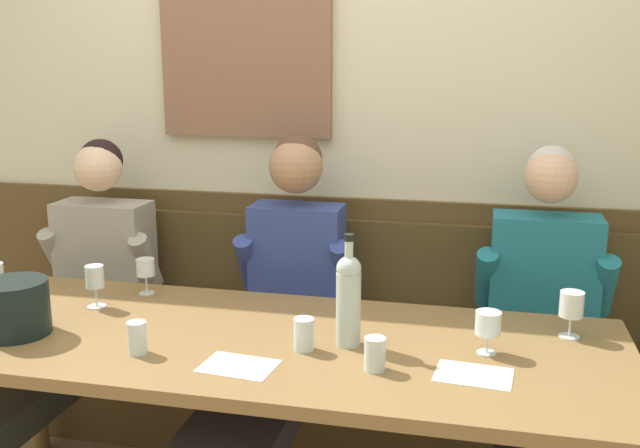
{
  "coord_description": "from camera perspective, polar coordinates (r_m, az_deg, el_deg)",
  "views": [
    {
      "loc": [
        0.67,
        -1.86,
        1.6
      ],
      "look_at": [
        0.13,
        0.45,
        1.05
      ],
      "focal_mm": 39.99,
      "sensor_mm": 36.0,
      "label": 1
    }
  ],
  "objects": [
    {
      "name": "water_tumbler_right",
      "position": [
        2.2,
        -14.42,
        -8.8
      ],
      "size": [
        0.06,
        0.06,
        0.1
      ],
      "primitive_type": "cylinder",
      "color": "silver",
      "rests_on": "dining_table"
    },
    {
      "name": "wall_bench",
      "position": [
        3.07,
        -0.82,
        -12.35
      ],
      "size": [
        2.6,
        0.42,
        0.94
      ],
      "color": "brown",
      "rests_on": "ground"
    },
    {
      "name": "person_center_right_seat",
      "position": [
        2.61,
        -3.79,
        -8.39
      ],
      "size": [
        0.47,
        1.27,
        1.31
      ],
      "color": "#352733",
      "rests_on": "ground"
    },
    {
      "name": "person_right_seat",
      "position": [
        2.97,
        -20.04,
        -7.16
      ],
      "size": [
        0.5,
        1.26,
        1.27
      ],
      "color": "#2C283F",
      "rests_on": "ground"
    },
    {
      "name": "tasting_sheet_right_guest",
      "position": [
        2.08,
        -6.53,
        -11.22
      ],
      "size": [
        0.22,
        0.17,
        0.0
      ],
      "primitive_type": "cube",
      "rotation": [
        0.0,
        0.0,
        -0.1
      ],
      "color": "white",
      "rests_on": "dining_table"
    },
    {
      "name": "wine_glass_by_bottle",
      "position": [
        2.37,
        19.48,
        -6.25
      ],
      "size": [
        0.07,
        0.07,
        0.15
      ],
      "color": "silver",
      "rests_on": "dining_table"
    },
    {
      "name": "water_tumbler_left",
      "position": [
        2.16,
        -1.29,
        -8.81
      ],
      "size": [
        0.06,
        0.06,
        0.1
      ],
      "primitive_type": "cylinder",
      "color": "silver",
      "rests_on": "dining_table"
    },
    {
      "name": "ice_bucket",
      "position": [
        2.47,
        -23.25,
        -6.17
      ],
      "size": [
        0.22,
        0.22,
        0.17
      ],
      "primitive_type": "cylinder",
      "color": "black",
      "rests_on": "dining_table"
    },
    {
      "name": "room_wall_back",
      "position": [
        3.04,
        0.25,
        9.37
      ],
      "size": [
        6.8,
        0.12,
        2.8
      ],
      "color": "beige",
      "rests_on": "ground"
    },
    {
      "name": "person_center_left_seat",
      "position": [
        2.52,
        17.74,
        -10.6
      ],
      "size": [
        0.5,
        1.26,
        1.29
      ],
      "color": "#2F2B3D",
      "rests_on": "ground"
    },
    {
      "name": "wine_bottle_amber_mid",
      "position": [
        2.16,
        2.3,
        -5.88
      ],
      "size": [
        0.08,
        0.08,
        0.35
      ],
      "color": "#B5C4BC",
      "rests_on": "dining_table"
    },
    {
      "name": "wood_wainscot_panel",
      "position": [
        3.17,
        0.08,
        -6.97
      ],
      "size": [
        6.8,
        0.03,
        1.03
      ],
      "primitive_type": "cube",
      "color": "brown",
      "rests_on": "ground"
    },
    {
      "name": "dining_table",
      "position": [
        2.31,
        -4.98,
        -10.72
      ],
      "size": [
        2.3,
        0.84,
        0.74
      ],
      "color": "brown",
      "rests_on": "ground"
    },
    {
      "name": "tasting_sheet_left_guest",
      "position": [
        2.06,
        12.19,
        -11.71
      ],
      "size": [
        0.22,
        0.17,
        0.0
      ],
      "primitive_type": "cube",
      "rotation": [
        0.0,
        0.0,
        -0.09
      ],
      "color": "white",
      "rests_on": "dining_table"
    },
    {
      "name": "wine_glass_right_end",
      "position": [
        2.62,
        -17.57,
        -4.23
      ],
      "size": [
        0.07,
        0.07,
        0.15
      ],
      "color": "silver",
      "rests_on": "dining_table"
    },
    {
      "name": "wine_glass_center_rear",
      "position": [
        2.72,
        -13.78,
        -3.54
      ],
      "size": [
        0.07,
        0.07,
        0.13
      ],
      "color": "silver",
      "rests_on": "dining_table"
    },
    {
      "name": "wine_glass_center_front",
      "position": [
        2.18,
        13.3,
        -7.79
      ],
      "size": [
        0.08,
        0.08,
        0.13
      ],
      "color": "silver",
      "rests_on": "dining_table"
    },
    {
      "name": "water_tumbler_center",
      "position": [
        2.04,
        4.41,
        -10.32
      ],
      "size": [
        0.06,
        0.06,
        0.1
      ],
      "primitive_type": "cylinder",
      "color": "silver",
      "rests_on": "dining_table"
    }
  ]
}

